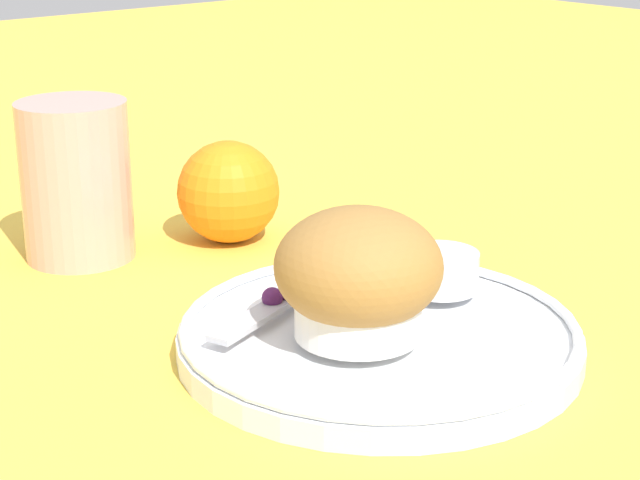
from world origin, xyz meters
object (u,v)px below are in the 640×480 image
muffin (358,276)px  orange_fruit (228,192)px  butter_knife (299,291)px  juice_glass (76,181)px

muffin → orange_fruit: 0.24m
muffin → butter_knife: bearing=79.1°
butter_knife → juice_glass: juice_glass is taller
muffin → butter_knife: 0.08m
butter_knife → juice_glass: size_ratio=1.46×
butter_knife → orange_fruit: orange_fruit is taller
muffin → butter_knife: (0.01, 0.07, -0.03)m
orange_fruit → juice_glass: (-0.10, 0.04, 0.02)m
muffin → juice_glass: bearing=96.4°
muffin → orange_fruit: bearing=72.0°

